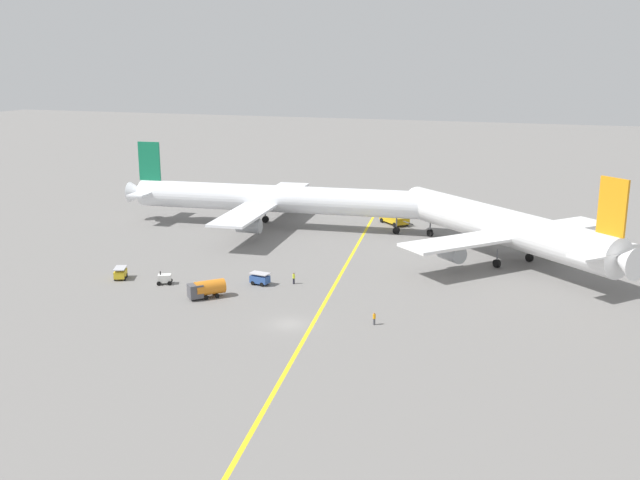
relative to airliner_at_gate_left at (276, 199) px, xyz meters
The scene contains 11 objects.
ground_plane 52.19m from the airliner_at_gate_left, 65.55° to the right, with size 600.00×600.00×0.00m, color slate.
taxiway_stripe 44.00m from the airliner_at_gate_left, 58.55° to the right, with size 0.50×120.00×0.01m, color yellow.
airliner_at_gate_left is the anchor object (origin of this frame).
airliner_being_pushed 43.68m from the airliner_at_gate_left, 12.79° to the right, with size 41.39×38.13×16.06m.
pushback_tug 23.18m from the airliner_at_gate_left, 26.73° to the left, with size 8.01×7.76×2.90m.
gse_baggage_cart_trailing 36.23m from the airliner_at_gate_left, 70.96° to the right, with size 2.92×1.94×1.71m.
gse_gpu_cart_small 38.54m from the airliner_at_gate_left, 91.72° to the right, with size 2.59×2.35×1.90m.
gse_fuel_bowser_stubby 42.60m from the airliner_at_gate_left, 80.02° to the right, with size 4.76×4.83×2.40m.
gse_baggage_cart_near_cluster 39.38m from the airliner_at_gate_left, 102.56° to the right, with size 2.53×3.13×1.71m.
ground_crew_ramp_agent_by_cones 36.19m from the airliner_at_gate_left, 63.31° to the right, with size 0.36×0.36×1.64m.
ground_crew_wing_walker_right 54.17m from the airliner_at_gate_left, 54.70° to the right, with size 0.36×0.36×1.56m.
Camera 1 is at (30.65, -76.15, 31.03)m, focal length 40.58 mm.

